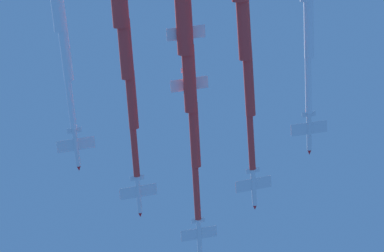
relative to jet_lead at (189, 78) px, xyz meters
The scene contains 4 objects.
jet_lead is the anchor object (origin of this frame).
jet_port_inner 14.88m from the jet_lead, 51.97° to the left, with size 25.23×53.06×4.31m.
jet_starboard_inner 16.14m from the jet_lead, 161.07° to the left, with size 26.38×58.34×4.34m.
jet_port_mid 31.76m from the jet_lead, 56.77° to the left, with size 23.90×51.90×4.27m.
Camera 1 is at (-24.83, 50.24, 39.09)m, focal length 77.24 mm.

